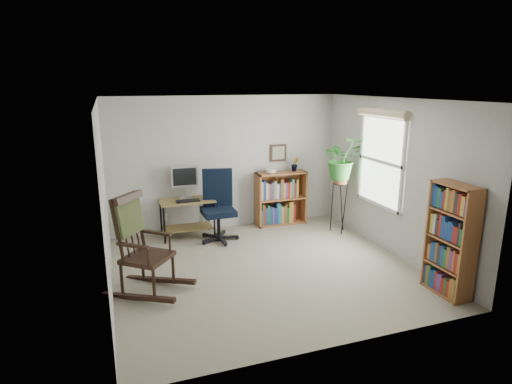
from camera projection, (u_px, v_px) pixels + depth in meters
name	position (u px, v px, depth m)	size (l,w,h in m)	color
floor	(265.00, 269.00, 6.18)	(4.20, 4.00, 0.00)	gray
ceiling	(266.00, 99.00, 5.59)	(4.20, 4.00, 0.00)	silver
wall_back	(227.00, 163.00, 7.72)	(4.20, 0.00, 2.40)	#B0AFAC
wall_front	(339.00, 236.00, 4.06)	(4.20, 0.00, 2.40)	#B0AFAC
wall_left	(105.00, 202.00, 5.22)	(0.00, 4.00, 2.40)	#B0AFAC
wall_right	(394.00, 177.00, 6.56)	(0.00, 4.00, 2.40)	#B0AFAC
window	(381.00, 161.00, 6.77)	(0.12, 1.20, 1.50)	silver
desk	(187.00, 218.00, 7.40)	(0.92, 0.51, 0.67)	olive
monitor	(185.00, 182.00, 7.38)	(0.46, 0.16, 0.56)	#ACADB1
keyboard	(188.00, 201.00, 7.20)	(0.40, 0.15, 0.03)	black
office_chair	(218.00, 206.00, 7.15)	(0.66, 0.66, 1.22)	black
rocking_chair	(147.00, 244.00, 5.35)	(0.67, 1.12, 1.30)	black
low_bookshelf	(281.00, 198.00, 8.04)	(0.95, 0.32, 1.00)	#975B31
tall_bookshelf	(451.00, 240.00, 5.30)	(0.27, 0.63, 1.43)	#975B31
plant_stand	(339.00, 204.00, 7.59)	(0.29, 0.29, 1.05)	black
spider_plant	(343.00, 138.00, 7.30)	(1.69, 1.88, 1.46)	#286F27
potted_plant_small	(295.00, 168.00, 8.00)	(0.13, 0.24, 0.11)	#286F27
framed_picture	(278.00, 153.00, 7.97)	(0.32, 0.04, 0.32)	black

